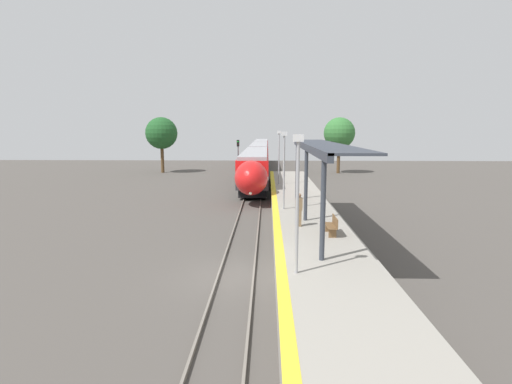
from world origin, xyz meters
TOP-DOWN VIEW (x-y plane):
  - ground_plane at (0.00, 0.00)m, footprint 120.00×120.00m
  - rail_left at (-0.72, 0.00)m, footprint 0.08×90.00m
  - rail_right at (0.72, 0.00)m, footprint 0.08×90.00m
  - train at (0.00, 43.78)m, footprint 2.73×60.71m
  - platform_right at (3.59, 0.00)m, footprint 4.02×64.00m
  - platform_bench at (4.41, 3.16)m, footprint 0.44×1.47m
  - person_waiting at (2.91, 4.79)m, footprint 0.36×0.23m
  - railway_signal at (-1.99, 28.57)m, footprint 0.28×0.28m
  - lamppost_near at (2.30, -2.07)m, footprint 0.36×0.20m
  - lamppost_mid at (2.30, 9.34)m, footprint 0.36×0.20m
  - lamppost_far at (2.30, 20.75)m, footprint 0.36×0.20m
  - station_canopy at (3.96, 6.19)m, footprint 2.02×16.64m
  - background_tree_left at (-13.17, 38.74)m, footprint 4.30×4.30m
  - background_tree_right at (10.91, 38.80)m, footprint 4.18×4.18m

SIDE VIEW (x-z plane):
  - ground_plane at x=0.00m, z-range 0.00..0.00m
  - rail_left at x=-0.72m, z-range 0.00..0.15m
  - rail_right at x=0.72m, z-range 0.00..0.15m
  - platform_right at x=3.59m, z-range 0.00..0.95m
  - platform_bench at x=4.41m, z-range 0.97..1.86m
  - person_waiting at x=2.91m, z-range 0.99..2.74m
  - train at x=0.00m, z-range 0.27..3.99m
  - railway_signal at x=-1.99m, z-range 0.51..5.27m
  - lamppost_near at x=2.30m, z-range 1.33..6.19m
  - lamppost_mid at x=2.30m, z-range 1.33..6.19m
  - lamppost_far at x=2.30m, z-range 1.33..6.19m
  - station_canopy at x=3.96m, z-range 2.78..7.04m
  - background_tree_left at x=-13.17m, z-range 1.59..9.14m
  - background_tree_right at x=10.91m, z-range 1.63..9.13m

